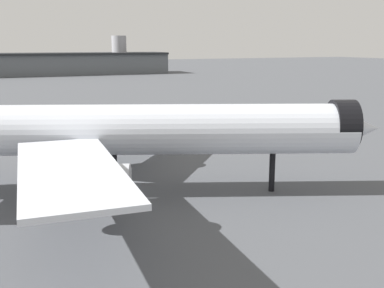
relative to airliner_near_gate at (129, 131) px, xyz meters
name	(u,v)px	position (x,y,z in m)	size (l,w,h in m)	color
ground	(117,193)	(-1.57, 0.53, -7.53)	(900.00, 900.00, 0.00)	#4C4F54
airliner_near_gate	(129,131)	(0.00, 0.00, 0.00)	(56.53, 50.52, 17.10)	silver
traffic_cone_near_nose	(168,136)	(17.13, 29.22, -7.21)	(0.51, 0.51, 0.64)	#F2600C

